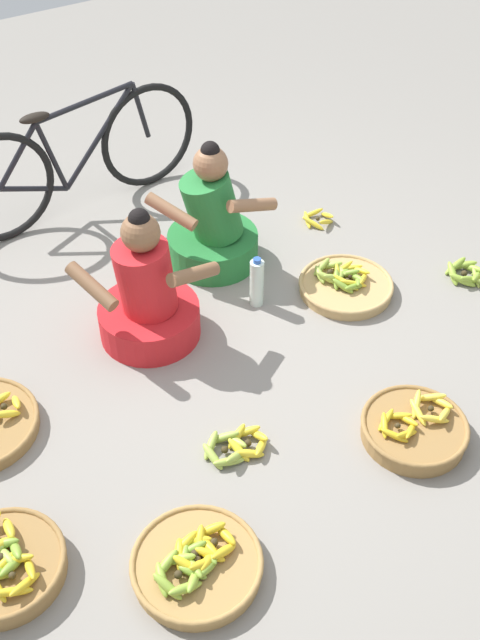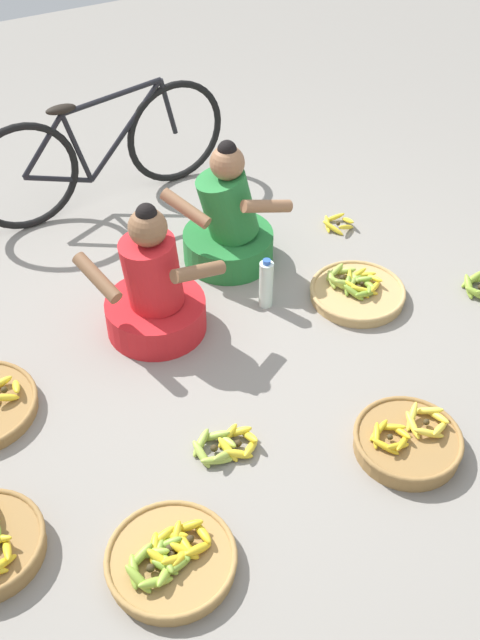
{
  "view_description": "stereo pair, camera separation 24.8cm",
  "coord_description": "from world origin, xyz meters",
  "px_view_note": "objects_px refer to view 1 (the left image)",
  "views": [
    {
      "loc": [
        -1.47,
        -2.38,
        2.69
      ],
      "look_at": [
        0.0,
        -0.2,
        0.35
      ],
      "focal_mm": 42.68,
      "sensor_mm": 36.0,
      "label": 1
    },
    {
      "loc": [
        -1.25,
        -2.51,
        2.69
      ],
      "look_at": [
        0.0,
        -0.2,
        0.35
      ],
      "focal_mm": 42.68,
      "sensor_mm": 36.0,
      "label": 2
    }
  ],
  "objects_px": {
    "vendor_woman_front": "(147,298)",
    "loose_bananas_front_right": "(317,219)",
    "vendor_woman_behind": "(212,226)",
    "loose_bananas_mid_right": "(236,446)",
    "water_bottle": "(257,283)",
    "banana_basket_near_bicycle": "(345,285)",
    "loose_bananas_back_left": "(476,274)",
    "banana_basket_back_right": "(196,564)",
    "bicycle_leaning": "(77,159)",
    "banana_basket_front_center": "(3,565)",
    "banana_basket_near_vendor": "(414,428)"
  },
  "relations": [
    {
      "from": "vendor_woman_front",
      "to": "loose_bananas_front_right",
      "type": "bearing_deg",
      "value": 13.27
    },
    {
      "from": "vendor_woman_front",
      "to": "vendor_woman_behind",
      "type": "distance_m",
      "value": 0.71
    },
    {
      "from": "loose_bananas_mid_right",
      "to": "water_bottle",
      "type": "distance_m",
      "value": 1.03
    },
    {
      "from": "banana_basket_near_bicycle",
      "to": "loose_bananas_front_right",
      "type": "bearing_deg",
      "value": 64.9
    },
    {
      "from": "vendor_woman_front",
      "to": "banana_basket_near_bicycle",
      "type": "relative_size",
      "value": 1.46
    },
    {
      "from": "vendor_woman_behind",
      "to": "loose_bananas_back_left",
      "type": "distance_m",
      "value": 1.52
    },
    {
      "from": "banana_basket_back_right",
      "to": "water_bottle",
      "type": "bearing_deg",
      "value": 47.0
    },
    {
      "from": "water_bottle",
      "to": "loose_bananas_front_right",
      "type": "bearing_deg",
      "value": 29.27
    },
    {
      "from": "vendor_woman_front",
      "to": "water_bottle",
      "type": "xyz_separation_m",
      "value": [
        0.6,
        -0.1,
        -0.1
      ]
    },
    {
      "from": "banana_basket_near_bicycle",
      "to": "banana_basket_back_right",
      "type": "bearing_deg",
      "value": -147.62
    },
    {
      "from": "loose_bananas_back_left",
      "to": "banana_basket_near_bicycle",
      "type": "bearing_deg",
      "value": 154.05
    },
    {
      "from": "bicycle_leaning",
      "to": "banana_basket_front_center",
      "type": "distance_m",
      "value": 2.56
    },
    {
      "from": "vendor_woman_front",
      "to": "water_bottle",
      "type": "distance_m",
      "value": 0.61
    },
    {
      "from": "bicycle_leaning",
      "to": "loose_bananas_mid_right",
      "type": "relative_size",
      "value": 5.3
    },
    {
      "from": "loose_bananas_mid_right",
      "to": "loose_bananas_back_left",
      "type": "distance_m",
      "value": 1.83
    },
    {
      "from": "vendor_woman_behind",
      "to": "banana_basket_near_vendor",
      "type": "xyz_separation_m",
      "value": [
        0.04,
        -1.62,
        -0.19
      ]
    },
    {
      "from": "banana_basket_near_vendor",
      "to": "banana_basket_back_right",
      "type": "distance_m",
      "value": 1.16
    },
    {
      "from": "loose_bananas_mid_right",
      "to": "water_bottle",
      "type": "xyz_separation_m",
      "value": [
        0.66,
        0.78,
        0.11
      ]
    },
    {
      "from": "bicycle_leaning",
      "to": "water_bottle",
      "type": "xyz_separation_m",
      "value": [
        0.38,
        -1.37,
        -0.21
      ]
    },
    {
      "from": "banana_basket_near_vendor",
      "to": "loose_bananas_front_right",
      "type": "xyz_separation_m",
      "value": [
        0.7,
        1.59,
        -0.03
      ]
    },
    {
      "from": "banana_basket_near_vendor",
      "to": "banana_basket_back_right",
      "type": "height_order",
      "value": "banana_basket_near_vendor"
    },
    {
      "from": "banana_basket_near_bicycle",
      "to": "water_bottle",
      "type": "bearing_deg",
      "value": 158.22
    },
    {
      "from": "vendor_woman_front",
      "to": "loose_bananas_back_left",
      "type": "bearing_deg",
      "value": -19.64
    },
    {
      "from": "vendor_woman_front",
      "to": "vendor_woman_behind",
      "type": "bearing_deg",
      "value": 30.16
    },
    {
      "from": "banana_basket_near_vendor",
      "to": "loose_bananas_front_right",
      "type": "height_order",
      "value": "banana_basket_near_vendor"
    },
    {
      "from": "loose_bananas_mid_right",
      "to": "water_bottle",
      "type": "relative_size",
      "value": 1.06
    },
    {
      "from": "banana_basket_near_bicycle",
      "to": "water_bottle",
      "type": "relative_size",
      "value": 1.73
    },
    {
      "from": "vendor_woman_front",
      "to": "loose_bananas_back_left",
      "type": "distance_m",
      "value": 1.87
    },
    {
      "from": "loose_bananas_front_right",
      "to": "water_bottle",
      "type": "bearing_deg",
      "value": -150.73
    },
    {
      "from": "bicycle_leaning",
      "to": "banana_basket_near_vendor",
      "type": "relative_size",
      "value": 3.51
    },
    {
      "from": "banana_basket_near_vendor",
      "to": "banana_basket_near_bicycle",
      "type": "xyz_separation_m",
      "value": [
        0.41,
        0.98,
        -0.01
      ]
    },
    {
      "from": "loose_bananas_mid_right",
      "to": "loose_bananas_back_left",
      "type": "bearing_deg",
      "value": 8.36
    },
    {
      "from": "vendor_woman_front",
      "to": "loose_bananas_mid_right",
      "type": "relative_size",
      "value": 2.39
    },
    {
      "from": "vendor_woman_front",
      "to": "loose_bananas_back_left",
      "type": "xyz_separation_m",
      "value": [
        1.75,
        -0.62,
        -0.21
      ]
    },
    {
      "from": "bicycle_leaning",
      "to": "banana_basket_front_center",
      "type": "xyz_separation_m",
      "value": [
        -1.35,
        -2.16,
        -0.3
      ]
    },
    {
      "from": "banana_basket_front_center",
      "to": "loose_bananas_back_left",
      "type": "distance_m",
      "value": 2.89
    },
    {
      "from": "banana_basket_front_center",
      "to": "loose_bananas_back_left",
      "type": "height_order",
      "value": "banana_basket_front_center"
    },
    {
      "from": "bicycle_leaning",
      "to": "water_bottle",
      "type": "bearing_deg",
      "value": -74.55
    },
    {
      "from": "vendor_woman_behind",
      "to": "banana_basket_front_center",
      "type": "distance_m",
      "value": 2.15
    },
    {
      "from": "loose_bananas_front_right",
      "to": "loose_bananas_back_left",
      "type": "distance_m",
      "value": 1.02
    },
    {
      "from": "banana_basket_near_bicycle",
      "to": "banana_basket_front_center",
      "type": "height_order",
      "value": "banana_basket_front_center"
    },
    {
      "from": "vendor_woman_behind",
      "to": "loose_bananas_back_left",
      "type": "bearing_deg",
      "value": -40.7
    },
    {
      "from": "loose_bananas_back_left",
      "to": "water_bottle",
      "type": "height_order",
      "value": "water_bottle"
    },
    {
      "from": "banana_basket_back_right",
      "to": "banana_basket_front_center",
      "type": "bearing_deg",
      "value": 147.14
    },
    {
      "from": "loose_bananas_back_left",
      "to": "loose_bananas_mid_right",
      "type": "bearing_deg",
      "value": -171.64
    },
    {
      "from": "bicycle_leaning",
      "to": "banana_basket_near_bicycle",
      "type": "distance_m",
      "value": 1.8
    },
    {
      "from": "loose_bananas_front_right",
      "to": "water_bottle",
      "type": "height_order",
      "value": "water_bottle"
    },
    {
      "from": "vendor_woman_front",
      "to": "loose_bananas_mid_right",
      "type": "xyz_separation_m",
      "value": [
        -0.06,
        -0.89,
        -0.21
      ]
    },
    {
      "from": "bicycle_leaning",
      "to": "water_bottle",
      "type": "relative_size",
      "value": 5.62
    },
    {
      "from": "banana_basket_near_vendor",
      "to": "banana_basket_near_bicycle",
      "type": "height_order",
      "value": "banana_basket_near_vendor"
    }
  ]
}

